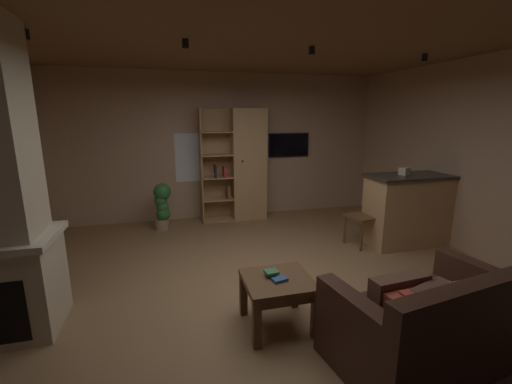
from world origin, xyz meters
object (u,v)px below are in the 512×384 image
at_px(bookshelf_cabinet, 244,166).
at_px(coffee_table, 278,288).
at_px(dining_chair, 367,211).
at_px(leather_couch, 427,326).
at_px(potted_floor_plant, 162,205).
at_px(table_book_0, 280,280).
at_px(wall_mounted_tv, 289,145).
at_px(kitchen_bar_counter, 415,209).
at_px(table_book_1, 271,272).
at_px(tissue_box, 404,171).

xyz_separation_m(bookshelf_cabinet, coffee_table, (-0.47, -3.42, -0.64)).
relative_size(coffee_table, dining_chair, 0.67).
relative_size(leather_couch, potted_floor_plant, 1.98).
height_order(leather_couch, table_book_0, leather_couch).
relative_size(potted_floor_plant, wall_mounted_tv, 0.99).
distance_m(kitchen_bar_counter, leather_couch, 2.82).
bearing_deg(leather_couch, wall_mounted_tv, 84.24).
height_order(bookshelf_cabinet, coffee_table, bookshelf_cabinet).
bearing_deg(table_book_1, leather_couch, -38.51).
height_order(bookshelf_cabinet, leather_couch, bookshelf_cabinet).
distance_m(dining_chair, wall_mounted_tv, 2.26).
bearing_deg(bookshelf_cabinet, wall_mounted_tv, 12.33).
bearing_deg(coffee_table, dining_chair, 39.12).
bearing_deg(dining_chair, table_book_1, -142.62).
bearing_deg(table_book_0, leather_couch, -35.72).
distance_m(bookshelf_cabinet, leather_couch, 4.27).
relative_size(leather_couch, coffee_table, 2.62).
relative_size(tissue_box, dining_chair, 0.13).
bearing_deg(wall_mounted_tv, bookshelf_cabinet, -167.67).
height_order(leather_couch, coffee_table, leather_couch).
distance_m(kitchen_bar_counter, dining_chair, 0.75).
xyz_separation_m(bookshelf_cabinet, tissue_box, (2.00, -1.93, 0.11)).
relative_size(kitchen_bar_counter, wall_mounted_tv, 1.88).
bearing_deg(table_book_0, coffee_table, 91.76).
relative_size(bookshelf_cabinet, wall_mounted_tv, 2.51).
bearing_deg(bookshelf_cabinet, leather_couch, -82.91).
bearing_deg(potted_floor_plant, wall_mounted_tv, 11.92).
distance_m(table_book_0, table_book_1, 0.12).
xyz_separation_m(tissue_box, coffee_table, (-2.47, -1.49, -0.75)).
relative_size(bookshelf_cabinet, kitchen_bar_counter, 1.34).
relative_size(kitchen_bar_counter, leather_couch, 0.96).
bearing_deg(dining_chair, bookshelf_cabinet, 129.43).
bearing_deg(coffee_table, leather_couch, -37.47).
xyz_separation_m(table_book_0, potted_floor_plant, (-1.06, 3.15, -0.05)).
bearing_deg(potted_floor_plant, dining_chair, -26.49).
height_order(coffee_table, dining_chair, dining_chair).
height_order(table_book_0, potted_floor_plant, potted_floor_plant).
xyz_separation_m(potted_floor_plant, wall_mounted_tv, (2.49, 0.53, 0.93)).
height_order(tissue_box, wall_mounted_tv, wall_mounted_tv).
distance_m(tissue_box, potted_floor_plant, 3.94).
relative_size(bookshelf_cabinet, potted_floor_plant, 2.53).
xyz_separation_m(kitchen_bar_counter, table_book_1, (-2.75, -1.41, -0.03)).
bearing_deg(bookshelf_cabinet, table_book_1, -98.68).
bearing_deg(table_book_0, tissue_box, 32.00).
xyz_separation_m(bookshelf_cabinet, table_book_1, (-0.51, -3.36, -0.51)).
distance_m(bookshelf_cabinet, table_book_1, 3.43).
xyz_separation_m(coffee_table, dining_chair, (1.97, 1.60, 0.15)).
relative_size(table_book_1, wall_mounted_tv, 0.14).
height_order(kitchen_bar_counter, table_book_0, kitchen_bar_counter).
bearing_deg(tissue_box, wall_mounted_tv, 115.89).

